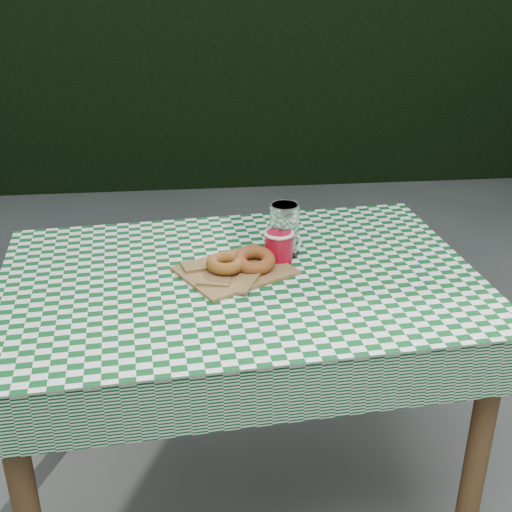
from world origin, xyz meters
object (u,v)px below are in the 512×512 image
(paper_bag, at_px, (235,270))
(drinking_glass, at_px, (284,230))
(table, at_px, (241,394))
(coffee_mug, at_px, (279,246))

(paper_bag, xyz_separation_m, drinking_glass, (0.14, 0.10, 0.07))
(table, xyz_separation_m, coffee_mug, (0.11, 0.08, 0.42))
(drinking_glass, bearing_deg, coffee_mug, -115.35)
(drinking_glass, bearing_deg, paper_bag, -144.83)
(coffee_mug, height_order, drinking_glass, drinking_glass)
(table, relative_size, drinking_glass, 8.32)
(coffee_mug, relative_size, drinking_glass, 1.05)
(paper_bag, distance_m, drinking_glass, 0.19)
(coffee_mug, distance_m, drinking_glass, 0.06)
(paper_bag, bearing_deg, table, -63.43)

